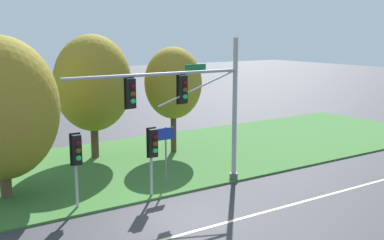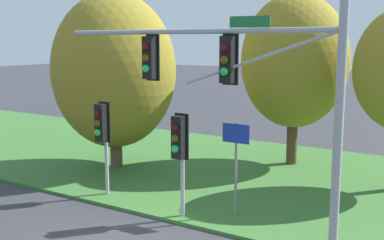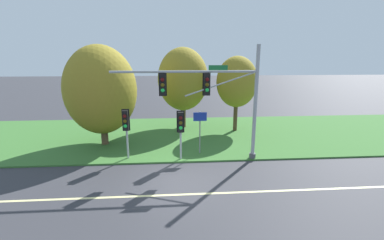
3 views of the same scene
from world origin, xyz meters
name	(u,v)px [view 1 (image 1 of 3)]	position (x,y,z in m)	size (l,w,h in m)	color
ground_plane	(183,219)	(0.00, 0.00, 0.00)	(160.00, 160.00, 0.00)	#333338
lane_stripe	(200,229)	(0.00, -1.20, 0.00)	(36.00, 0.16, 0.01)	beige
grass_verge	(99,169)	(0.00, 8.25, 0.05)	(48.00, 11.50, 0.10)	#386B2D
traffic_signal_mast	(193,100)	(2.32, 2.76, 4.20)	(8.61, 0.49, 6.86)	#9EA0A5
pedestrian_signal_near_kerb	(153,147)	(0.24, 2.78, 2.31)	(0.46, 0.55, 3.06)	#9EA0A5
pedestrian_signal_further_along	(77,154)	(-3.04, 3.15, 2.37)	(0.46, 0.55, 3.13)	#9EA0A5
route_sign_post	(166,146)	(1.51, 3.84, 1.97)	(0.86, 0.08, 2.79)	slate
tree_nearest_road	(0,108)	(-5.18, 6.22, 4.02)	(4.93, 4.93, 7.01)	brown
tree_left_of_mast	(93,83)	(0.71, 10.53, 4.37)	(4.36, 4.36, 7.01)	#4C3823
tree_behind_signpost	(173,83)	(5.12, 9.06, 4.25)	(3.38, 3.38, 6.28)	#4C3823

